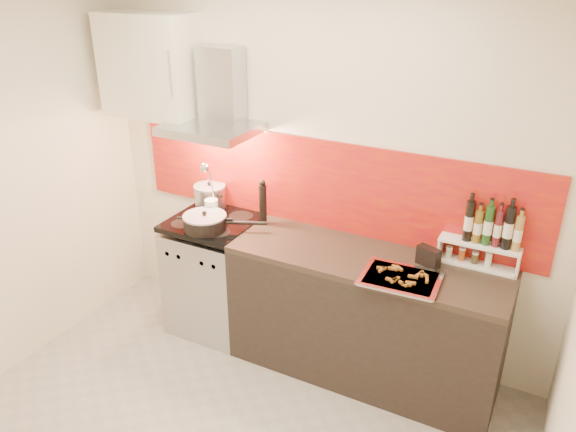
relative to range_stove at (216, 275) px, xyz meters
The scene contains 13 objects.
back_wall 1.15m from the range_stove, 23.53° to the left, with size 3.40×0.02×2.60m, color silver.
backsplash 1.12m from the range_stove, 21.33° to the left, with size 3.00×0.02×0.64m, color #9F081D.
range_stove is the anchor object (origin of this frame).
counter 1.20m from the range_stove, ahead, with size 1.80×0.60×0.90m.
range_hood 1.31m from the range_stove, 90.00° to the left, with size 0.62×0.50×0.61m.
upper_cabinet 1.61m from the range_stove, 166.72° to the left, with size 0.70×0.35×0.72m, color white.
stock_pot 0.61m from the range_stove, 127.44° to the left, with size 0.24×0.24×0.21m.
saute_pan 0.54m from the range_stove, 71.29° to the right, with size 0.56×0.34×0.14m.
utensil_jar 0.60m from the range_stove, 148.44° to the left, with size 0.10×0.14×0.46m.
pepper_mill 0.73m from the range_stove, 21.44° to the left, with size 0.05×0.05×0.34m.
step_shelf 1.99m from the range_stove, ahead, with size 0.49×0.13×0.43m.
caddy_box 1.65m from the range_stove, ahead, with size 0.15×0.06×0.13m, color black.
baking_tray 1.55m from the range_stove, ahead, with size 0.48×0.38×0.03m.
Camera 1 is at (1.51, -1.92, 2.65)m, focal length 35.00 mm.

